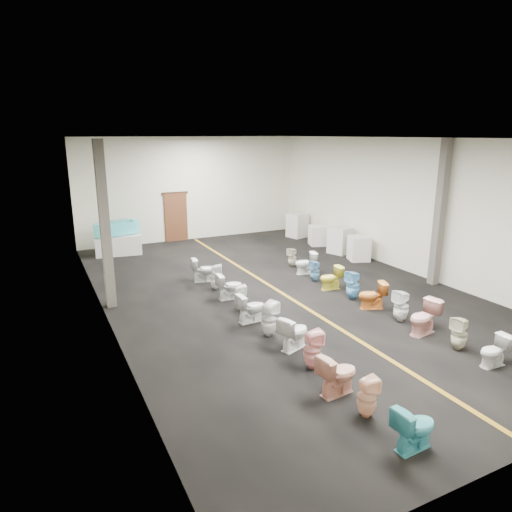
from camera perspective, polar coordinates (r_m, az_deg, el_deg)
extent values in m
plane|color=black|center=(13.85, 2.92, -4.44)|extent=(16.00, 16.00, 0.00)
plane|color=black|center=(13.06, 3.19, 14.51)|extent=(16.00, 16.00, 0.00)
plane|color=beige|center=(20.55, -8.01, 8.30)|extent=(10.00, 0.00, 10.00)
plane|color=beige|center=(11.71, -18.86, 2.57)|extent=(0.00, 16.00, 16.00)
plane|color=beige|center=(16.28, 18.68, 5.90)|extent=(0.00, 16.00, 16.00)
cube|color=#966715|center=(13.85, 2.92, -4.43)|extent=(0.12, 15.60, 0.01)
cube|color=#562D19|center=(20.43, -9.97, 4.77)|extent=(1.00, 0.10, 2.10)
cube|color=#331C11|center=(20.28, -10.12, 7.75)|extent=(1.15, 0.08, 0.10)
cube|color=#59544C|center=(12.71, -18.37, 3.55)|extent=(0.25, 0.25, 4.50)
cube|color=#59544C|center=(15.08, 21.99, 4.93)|extent=(0.25, 0.25, 4.50)
cube|color=silver|center=(18.76, -16.84, 1.36)|extent=(1.83, 1.08, 0.77)
cube|color=#46BFCA|center=(18.62, -16.99, 3.35)|extent=(1.33, 0.94, 0.50)
cylinder|color=#46BFCA|center=(18.40, -18.69, 3.07)|extent=(0.66, 0.66, 0.50)
cylinder|color=#46BFCA|center=(18.87, -15.33, 3.62)|extent=(0.66, 0.66, 0.50)
cube|color=teal|center=(18.59, -17.04, 3.95)|extent=(1.08, 0.70, 0.20)
cube|color=silver|center=(17.52, 12.74, 0.95)|extent=(0.91, 0.91, 0.92)
cube|color=silver|center=(18.41, 10.46, 1.93)|extent=(0.95, 0.95, 1.03)
cube|color=silver|center=(19.65, 7.81, 2.57)|extent=(0.94, 0.94, 0.83)
cube|color=silver|center=(21.06, 5.18, 3.82)|extent=(0.93, 0.93, 1.07)
imported|color=teal|center=(7.68, 19.20, -19.55)|extent=(0.74, 0.45, 0.73)
imported|color=#FEC39F|center=(8.19, 13.71, -16.77)|extent=(0.37, 0.36, 0.72)
imported|color=#EBA28A|center=(8.68, 10.16, -14.29)|extent=(0.83, 0.53, 0.80)
imported|color=#F7ABA9|center=(9.46, 7.07, -11.51)|extent=(0.42, 0.41, 0.82)
imported|color=white|center=(10.22, 4.76, -9.47)|extent=(0.86, 0.67, 0.77)
imported|color=white|center=(10.78, 1.68, -7.88)|extent=(0.51, 0.50, 0.84)
imported|color=white|center=(11.57, -0.65, -6.45)|extent=(0.76, 0.47, 0.75)
imported|color=white|center=(12.32, -2.03, -5.21)|extent=(0.38, 0.38, 0.70)
imported|color=silver|center=(13.14, -3.35, -3.78)|extent=(0.76, 0.46, 0.76)
imported|color=white|center=(13.93, -5.04, -2.65)|extent=(0.47, 0.47, 0.79)
imported|color=silver|center=(14.76, -6.58, -1.71)|extent=(0.82, 0.55, 0.77)
imported|color=white|center=(10.66, 27.64, -10.50)|extent=(0.66, 0.40, 0.66)
imported|color=beige|center=(11.07, 24.08, -8.82)|extent=(0.41, 0.40, 0.77)
imported|color=#EBA89F|center=(11.57, 20.26, -7.23)|extent=(0.87, 0.58, 0.83)
imported|color=white|center=(12.13, 17.69, -5.97)|extent=(0.40, 0.39, 0.83)
imported|color=orange|center=(12.79, 14.32, -4.80)|extent=(0.84, 0.64, 0.75)
imported|color=#6BBBE6|center=(13.38, 12.01, -3.57)|extent=(0.47, 0.46, 0.84)
imported|color=#F0E047|center=(14.10, 9.35, -2.73)|extent=(0.74, 0.46, 0.72)
imported|color=#6AA1CC|center=(14.79, 7.39, -1.88)|extent=(0.34, 0.33, 0.69)
imported|color=white|center=(15.55, 6.22, -0.89)|extent=(0.79, 0.54, 0.74)
imported|color=beige|center=(16.33, 4.56, -0.16)|extent=(0.40, 0.39, 0.69)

